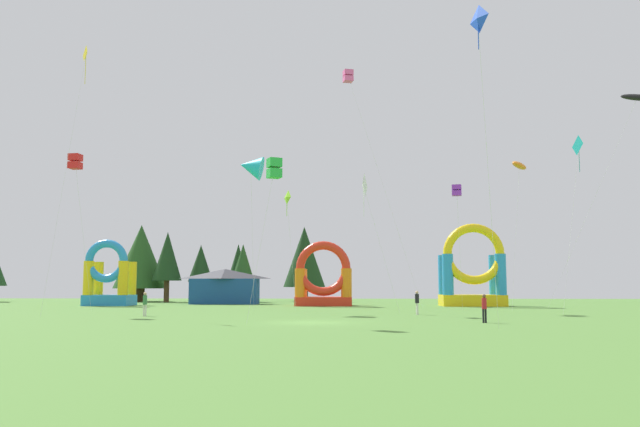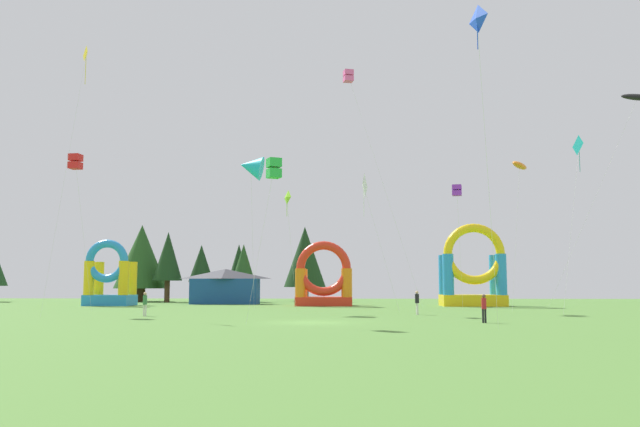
{
  "view_description": "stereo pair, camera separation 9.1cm",
  "coord_description": "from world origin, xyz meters",
  "px_view_note": "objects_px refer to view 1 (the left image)",
  "views": [
    {
      "loc": [
        1.9,
        -37.03,
        2.18
      ],
      "look_at": [
        0.0,
        10.26,
        7.32
      ],
      "focal_mm": 36.4,
      "sensor_mm": 36.0,
      "label": 1
    },
    {
      "loc": [
        1.99,
        -37.02,
        2.18
      ],
      "look_at": [
        0.0,
        10.26,
        7.32
      ],
      "focal_mm": 36.4,
      "sensor_mm": 36.0,
      "label": 2
    }
  ],
  "objects_px": {
    "kite_yellow_diamond": "(86,58)",
    "person_near_camera": "(417,300)",
    "inflatable_blue_arch": "(473,275)",
    "person_left_edge": "(145,302)",
    "kite_pink_box": "(348,77)",
    "inflatable_red_slide": "(109,281)",
    "kite_purple_box": "(457,191)",
    "festival_tent": "(225,286)",
    "kite_green_box": "(274,168)",
    "kite_cyan_delta": "(251,167)",
    "inflatable_orange_dome": "(324,283)",
    "person_midfield": "(484,306)",
    "kite_teal_diamond": "(580,147)",
    "kite_white_diamond": "(362,187)",
    "kite_black_parafoil": "(637,98)",
    "kite_orange_parafoil": "(519,166)",
    "kite_lime_diamond": "(286,199)",
    "kite_blue_diamond": "(477,24)",
    "kite_red_box": "(75,162)"
  },
  "relations": [
    {
      "from": "kite_purple_box",
      "to": "inflatable_blue_arch",
      "type": "distance_m",
      "value": 14.35
    },
    {
      "from": "kite_pink_box",
      "to": "person_midfield",
      "type": "distance_m",
      "value": 31.15
    },
    {
      "from": "kite_black_parafoil",
      "to": "kite_green_box",
      "type": "xyz_separation_m",
      "value": [
        -31.18,
        -23.69,
        -10.7
      ]
    },
    {
      "from": "kite_pink_box",
      "to": "kite_purple_box",
      "type": "distance_m",
      "value": 16.19
    },
    {
      "from": "kite_blue_diamond",
      "to": "inflatable_orange_dome",
      "type": "distance_m",
      "value": 40.41
    },
    {
      "from": "kite_cyan_delta",
      "to": "kite_green_box",
      "type": "height_order",
      "value": "kite_cyan_delta"
    },
    {
      "from": "kite_cyan_delta",
      "to": "kite_green_box",
      "type": "bearing_deg",
      "value": -76.56
    },
    {
      "from": "kite_orange_parafoil",
      "to": "person_near_camera",
      "type": "xyz_separation_m",
      "value": [
        -9.81,
        -8.54,
        -11.24
      ]
    },
    {
      "from": "kite_yellow_diamond",
      "to": "inflatable_orange_dome",
      "type": "distance_m",
      "value": 30.17
    },
    {
      "from": "inflatable_orange_dome",
      "to": "inflatable_blue_arch",
      "type": "bearing_deg",
      "value": -0.49
    },
    {
      "from": "kite_orange_parafoil",
      "to": "kite_blue_diamond",
      "type": "xyz_separation_m",
      "value": [
        -9.23,
        -28.47,
        0.97
      ]
    },
    {
      "from": "kite_orange_parafoil",
      "to": "person_near_camera",
      "type": "distance_m",
      "value": 17.19
    },
    {
      "from": "kite_teal_diamond",
      "to": "kite_white_diamond",
      "type": "xyz_separation_m",
      "value": [
        -17.58,
        -3.53,
        -3.64
      ]
    },
    {
      "from": "kite_green_box",
      "to": "festival_tent",
      "type": "relative_size",
      "value": 1.29
    },
    {
      "from": "kite_teal_diamond",
      "to": "kite_lime_diamond",
      "type": "height_order",
      "value": "kite_teal_diamond"
    },
    {
      "from": "kite_cyan_delta",
      "to": "festival_tent",
      "type": "height_order",
      "value": "kite_cyan_delta"
    },
    {
      "from": "kite_orange_parafoil",
      "to": "kite_green_box",
      "type": "relative_size",
      "value": 1.37
    },
    {
      "from": "kite_yellow_diamond",
      "to": "person_midfield",
      "type": "bearing_deg",
      "value": -20.57
    },
    {
      "from": "kite_cyan_delta",
      "to": "inflatable_orange_dome",
      "type": "xyz_separation_m",
      "value": [
        5.35,
        13.92,
        -9.23
      ]
    },
    {
      "from": "person_left_edge",
      "to": "inflatable_orange_dome",
      "type": "xyz_separation_m",
      "value": [
        11.38,
        21.13,
        1.33
      ]
    },
    {
      "from": "kite_blue_diamond",
      "to": "kite_cyan_delta",
      "type": "bearing_deg",
      "value": 118.66
    },
    {
      "from": "kite_green_box",
      "to": "inflatable_red_slide",
      "type": "bearing_deg",
      "value": 124.7
    },
    {
      "from": "kite_cyan_delta",
      "to": "person_near_camera",
      "type": "bearing_deg",
      "value": -18.6
    },
    {
      "from": "kite_purple_box",
      "to": "inflatable_blue_arch",
      "type": "height_order",
      "value": "kite_purple_box"
    },
    {
      "from": "kite_blue_diamond",
      "to": "person_near_camera",
      "type": "height_order",
      "value": "kite_blue_diamond"
    },
    {
      "from": "inflatable_blue_arch",
      "to": "person_left_edge",
      "type": "bearing_deg",
      "value": -141.2
    },
    {
      "from": "person_midfield",
      "to": "kite_pink_box",
      "type": "bearing_deg",
      "value": -92.84
    },
    {
      "from": "kite_purple_box",
      "to": "person_left_edge",
      "type": "height_order",
      "value": "kite_purple_box"
    },
    {
      "from": "kite_black_parafoil",
      "to": "kite_orange_parafoil",
      "type": "distance_m",
      "value": 14.92
    },
    {
      "from": "person_left_edge",
      "to": "person_near_camera",
      "type": "distance_m",
      "value": 18.9
    },
    {
      "from": "kite_purple_box",
      "to": "festival_tent",
      "type": "bearing_deg",
      "value": 140.95
    },
    {
      "from": "kite_green_box",
      "to": "kite_cyan_delta",
      "type": "bearing_deg",
      "value": 103.44
    },
    {
      "from": "kite_pink_box",
      "to": "kite_blue_diamond",
      "type": "bearing_deg",
      "value": -80.67
    },
    {
      "from": "inflatable_blue_arch",
      "to": "inflatable_red_slide",
      "type": "height_order",
      "value": "inflatable_blue_arch"
    },
    {
      "from": "kite_lime_diamond",
      "to": "kite_red_box",
      "type": "bearing_deg",
      "value": -167.86
    },
    {
      "from": "kite_yellow_diamond",
      "to": "person_near_camera",
      "type": "height_order",
      "value": "kite_yellow_diamond"
    },
    {
      "from": "kite_yellow_diamond",
      "to": "inflatable_orange_dome",
      "type": "xyz_separation_m",
      "value": [
        17.68,
        17.33,
        -17.23
      ]
    },
    {
      "from": "kite_blue_diamond",
      "to": "inflatable_orange_dome",
      "type": "relative_size",
      "value": 2.16
    },
    {
      "from": "kite_red_box",
      "to": "inflatable_red_slide",
      "type": "bearing_deg",
      "value": 101.48
    },
    {
      "from": "kite_green_box",
      "to": "person_left_edge",
      "type": "xyz_separation_m",
      "value": [
        -9.59,
        7.66,
        -7.73
      ]
    },
    {
      "from": "kite_yellow_diamond",
      "to": "kite_cyan_delta",
      "type": "distance_m",
      "value": 15.09
    },
    {
      "from": "person_midfield",
      "to": "inflatable_orange_dome",
      "type": "relative_size",
      "value": 0.25
    },
    {
      "from": "person_left_edge",
      "to": "person_midfield",
      "type": "height_order",
      "value": "person_left_edge"
    },
    {
      "from": "person_midfield",
      "to": "inflatable_red_slide",
      "type": "bearing_deg",
      "value": -62.67
    },
    {
      "from": "kite_pink_box",
      "to": "inflatable_blue_arch",
      "type": "height_order",
      "value": "kite_pink_box"
    },
    {
      "from": "kite_green_box",
      "to": "inflatable_blue_arch",
      "type": "distance_m",
      "value": 33.58
    },
    {
      "from": "kite_yellow_diamond",
      "to": "inflatable_blue_arch",
      "type": "xyz_separation_m",
      "value": [
        32.42,
        17.2,
        -16.51
      ]
    },
    {
      "from": "kite_blue_diamond",
      "to": "inflatable_orange_dome",
      "type": "height_order",
      "value": "kite_blue_diamond"
    },
    {
      "from": "kite_pink_box",
      "to": "inflatable_orange_dome",
      "type": "height_order",
      "value": "kite_pink_box"
    },
    {
      "from": "kite_pink_box",
      "to": "inflatable_red_slide",
      "type": "distance_m",
      "value": 31.38
    }
  ]
}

